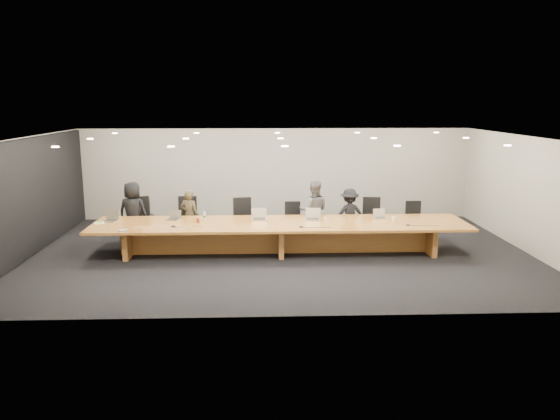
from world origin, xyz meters
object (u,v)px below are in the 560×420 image
(chair_left, at_px, (187,219))
(mic_right, at_px, (408,225))
(person_b, at_px, (189,216))
(paper_cup_far, at_px, (394,219))
(mic_left, at_px, (173,226))
(person_a, at_px, (133,212))
(person_d, at_px, (349,214))
(laptop_b, at_px, (173,215))
(chair_far_right, at_px, (415,220))
(conference_table, at_px, (280,232))
(chair_right, at_px, (372,218))
(paper_cup_near, at_px, (325,219))
(chair_mid_right, at_px, (293,220))
(water_bottle, at_px, (204,216))
(av_box, at_px, (123,230))
(amber_mug, at_px, (198,220))
(laptop_c, at_px, (259,214))
(laptop_e, at_px, (381,214))
(laptop_d, at_px, (313,214))
(laptop_a, at_px, (110,216))
(mic_center, at_px, (301,227))
(chair_far_left, at_px, (142,219))
(chair_mid_left, at_px, (243,219))
(person_c, at_px, (314,211))

(chair_left, relative_size, mic_right, 10.38)
(person_b, distance_m, paper_cup_far, 5.22)
(mic_left, bearing_deg, person_a, 130.21)
(person_d, distance_m, laptop_b, 4.57)
(chair_far_right, distance_m, person_d, 1.82)
(conference_table, height_order, chair_right, chair_right)
(laptop_b, distance_m, paper_cup_near, 3.74)
(chair_mid_right, height_order, water_bottle, chair_mid_right)
(person_b, xyz_separation_m, av_box, (-1.24, -1.90, 0.08))
(conference_table, bearing_deg, av_box, -168.57)
(amber_mug, xyz_separation_m, mic_right, (4.98, -0.49, -0.04))
(conference_table, height_order, laptop_c, laptop_c)
(laptop_e, relative_size, paper_cup_near, 3.73)
(laptop_d, xyz_separation_m, laptop_e, (1.71, 0.10, -0.02))
(laptop_a, relative_size, amber_mug, 3.43)
(laptop_c, bearing_deg, conference_table, -36.25)
(chair_right, height_order, mic_center, chair_right)
(mic_right, bearing_deg, person_d, 125.06)
(mic_right, bearing_deg, laptop_d, 162.36)
(laptop_b, distance_m, laptop_c, 2.12)
(amber_mug, bearing_deg, laptop_b, 152.50)
(chair_right, bearing_deg, amber_mug, -159.23)
(laptop_b, xyz_separation_m, mic_left, (0.12, -0.76, -0.10))
(av_box, bearing_deg, chair_far_right, -7.67)
(chair_right, xyz_separation_m, laptop_a, (-6.64, -0.99, 0.33))
(chair_left, distance_m, water_bottle, 1.22)
(av_box, xyz_separation_m, mic_center, (4.03, 0.22, 0.00))
(chair_left, xyz_separation_m, av_box, (-1.15, -2.04, 0.18))
(chair_right, bearing_deg, chair_far_right, 9.21)
(conference_table, relative_size, chair_mid_right, 8.94)
(av_box, xyz_separation_m, mic_right, (6.57, 0.31, 0.00))
(mic_left, relative_size, mic_right, 1.20)
(paper_cup_near, bearing_deg, chair_far_left, 167.59)
(laptop_e, xyz_separation_m, mic_left, (-5.03, -0.72, -0.10))
(chair_mid_left, bearing_deg, conference_table, -61.56)
(chair_mid_right, bearing_deg, chair_far_right, -2.22)
(chair_mid_left, bearing_deg, amber_mug, -142.77)
(laptop_d, bearing_deg, chair_mid_right, 119.66)
(chair_far_right, distance_m, mic_center, 3.72)
(chair_far_right, distance_m, person_c, 2.76)
(laptop_b, height_order, amber_mug, laptop_b)
(laptop_d, xyz_separation_m, amber_mug, (-2.79, -0.20, -0.09))
(chair_far_left, distance_m, water_bottle, 1.97)
(laptop_a, bearing_deg, chair_far_right, 27.04)
(person_b, height_order, laptop_e, person_b)
(amber_mug, xyz_separation_m, mic_left, (-0.53, -0.42, -0.04))
(chair_mid_left, distance_m, amber_mug, 1.55)
(laptop_a, distance_m, laptop_c, 3.64)
(water_bottle, height_order, paper_cup_near, water_bottle)
(laptop_e, xyz_separation_m, paper_cup_near, (-1.41, -0.20, -0.08))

